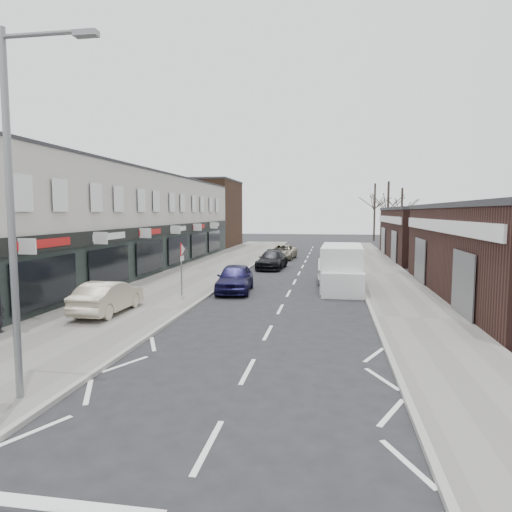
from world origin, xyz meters
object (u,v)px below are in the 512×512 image
at_px(white_van, 342,268).
at_px(sedan_on_pavement, 108,297).
at_px(street_lamp, 17,196).
at_px(parked_car_left_a, 235,278).
at_px(parked_car_right_a, 331,270).
at_px(parked_car_left_b, 272,260).
at_px(parked_car_right_b, 339,255).
at_px(parked_car_left_c, 282,252).
at_px(warning_sign, 182,254).
at_px(parked_car_right_c, 336,249).

distance_m(white_van, sedan_on_pavement, 12.87).
relative_size(street_lamp, parked_car_left_a, 1.83).
xyz_separation_m(street_lamp, white_van, (7.32, 16.87, -3.48)).
bearing_deg(parked_car_right_a, parked_car_left_b, -53.37).
xyz_separation_m(sedan_on_pavement, parked_car_right_b, (9.71, 21.22, -0.08)).
distance_m(parked_car_left_c, parked_car_right_b, 5.71).
height_order(warning_sign, sedan_on_pavement, warning_sign).
distance_m(street_lamp, white_van, 18.71).
height_order(white_van, parked_car_right_a, white_van).
xyz_separation_m(street_lamp, parked_car_left_b, (2.33, 25.07, -3.94)).
distance_m(parked_car_right_a, parked_car_right_c, 17.58).
relative_size(parked_car_left_a, parked_car_right_c, 0.95).
height_order(street_lamp, parked_car_right_a, street_lamp).
bearing_deg(parked_car_left_a, white_van, 15.16).
bearing_deg(parked_car_right_a, sedan_on_pavement, 49.45).
bearing_deg(parked_car_right_b, street_lamp, 78.01).
distance_m(white_van, parked_car_right_a, 2.55).
height_order(sedan_on_pavement, parked_car_right_b, sedan_on_pavement).
height_order(sedan_on_pavement, parked_car_left_a, parked_car_left_a).
bearing_deg(parked_car_right_c, white_van, 86.08).
bearing_deg(parked_car_right_c, parked_car_left_c, 38.78).
xyz_separation_m(white_van, parked_car_left_a, (-5.68, -2.07, -0.40)).
relative_size(parked_car_left_a, parked_car_left_c, 0.92).
bearing_deg(parked_car_left_c, parked_car_left_b, -85.75).
xyz_separation_m(parked_car_left_a, parked_car_left_b, (0.69, 10.26, -0.07)).
relative_size(parked_car_left_b, parked_car_right_b, 1.13).
distance_m(sedan_on_pavement, parked_car_left_b, 17.32).
relative_size(sedan_on_pavement, parked_car_left_c, 0.85).
distance_m(parked_car_left_a, parked_car_left_c, 17.54).
distance_m(sedan_on_pavement, parked_car_right_a, 14.21).
distance_m(warning_sign, parked_car_right_b, 18.67).
relative_size(street_lamp, parked_car_right_b, 1.93).
xyz_separation_m(sedan_on_pavement, parked_car_left_a, (3.99, 6.41, -0.04)).
bearing_deg(parked_car_left_a, street_lamp, -101.11).
height_order(parked_car_left_a, parked_car_left_b, parked_car_left_a).
bearing_deg(parked_car_right_b, warning_sign, 66.54).
height_order(street_lamp, parked_car_left_c, street_lamp).
bearing_deg(white_van, parked_car_left_a, -158.48).
height_order(parked_car_left_c, parked_car_right_b, parked_car_right_b).
bearing_deg(parked_car_right_b, parked_car_left_c, -26.49).
height_order(parked_car_right_a, parked_car_right_c, parked_car_right_a).
xyz_separation_m(warning_sign, parked_car_left_c, (2.96, 19.53, -1.54)).
bearing_deg(parked_car_right_a, white_van, 102.81).
xyz_separation_m(parked_car_left_a, parked_car_left_c, (0.69, 17.52, -0.09)).
distance_m(street_lamp, parked_car_left_b, 25.48).
xyz_separation_m(parked_car_right_b, parked_car_right_c, (-0.12, 7.29, -0.04)).
xyz_separation_m(white_van, parked_car_left_c, (-4.99, 15.46, -0.48)).
distance_m(parked_car_left_a, parked_car_right_b, 15.87).
bearing_deg(parked_car_left_a, sedan_on_pavement, -126.73).
height_order(sedan_on_pavement, parked_car_left_c, sedan_on_pavement).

